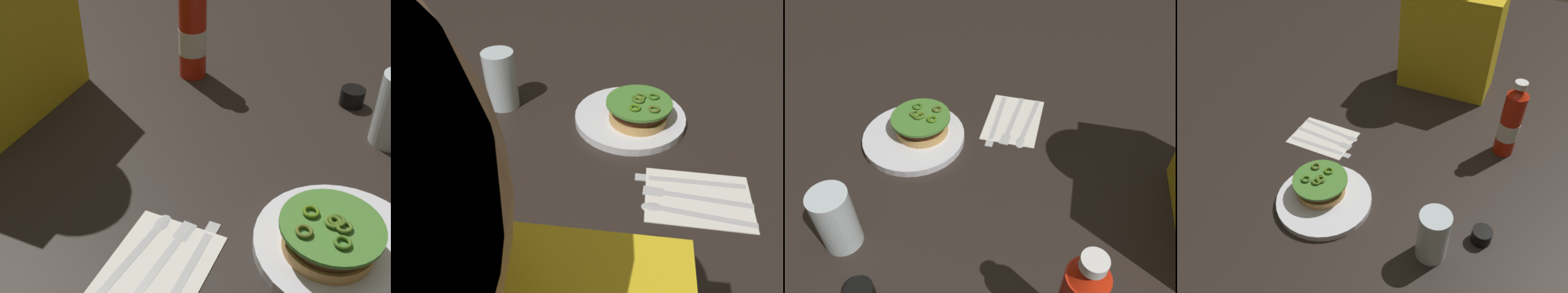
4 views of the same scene
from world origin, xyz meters
TOP-DOWN VIEW (x-y plane):
  - ground_plane at (0.00, 0.00)m, footprint 3.00×3.00m
  - dinner_plate at (-0.13, -0.12)m, footprint 0.24×0.24m
  - burger_sandwich at (-0.14, -0.10)m, footprint 0.14×0.14m
  - water_glass at (0.17, -0.14)m, footprint 0.07×0.07m
  - napkin at (-0.26, 0.10)m, footprint 0.19×0.14m
  - butter_knife at (-0.23, 0.06)m, footprint 0.20×0.02m
  - fork_utensil at (-0.24, 0.10)m, footprint 0.19×0.03m
  - spoon_utensil at (-0.23, 0.14)m, footprint 0.19×0.04m

SIDE VIEW (x-z plane):
  - ground_plane at x=0.00m, z-range 0.00..0.00m
  - napkin at x=-0.26m, z-range 0.00..0.00m
  - butter_knife at x=-0.23m, z-range 0.00..0.01m
  - fork_utensil at x=-0.24m, z-range 0.00..0.01m
  - spoon_utensil at x=-0.23m, z-range 0.00..0.01m
  - dinner_plate at x=-0.13m, z-range 0.00..0.02m
  - burger_sandwich at x=-0.14m, z-range 0.01..0.07m
  - water_glass at x=0.17m, z-range 0.00..0.13m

